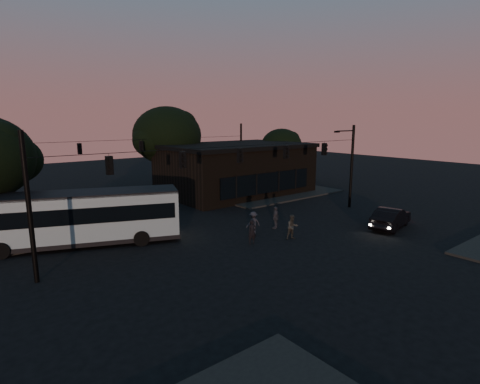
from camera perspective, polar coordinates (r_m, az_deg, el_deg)
ground at (r=23.99m, az=6.06°, el=-8.48°), size 120.00×120.00×0.00m
sidewalk_far_right at (r=41.79m, az=4.26°, el=0.06°), size 14.00×10.00×0.15m
building at (r=40.92m, az=-0.67°, el=3.59°), size 15.40×10.41×5.40m
tree_behind at (r=42.97m, az=-11.05°, el=8.41°), size 7.60×7.60×9.43m
tree_right at (r=48.20m, az=6.33°, el=6.95°), size 5.20×5.20×6.86m
signal_rig_near at (r=25.85m, az=-0.00°, el=3.15°), size 26.24×0.30×7.50m
signal_rig_far at (r=39.56m, az=-14.72°, el=5.16°), size 26.24×0.30×7.50m
bus at (r=26.01m, az=-23.12°, el=-3.33°), size 12.42×7.17×3.45m
car at (r=30.09m, az=22.00°, el=-3.66°), size 4.97×2.62×1.56m
pedestrian_a at (r=24.39m, az=1.88°, el=-6.09°), size 0.66×0.51×1.62m
pedestrian_b at (r=25.59m, az=7.98°, el=-5.29°), size 0.97×0.85×1.69m
pedestrian_c at (r=27.90m, az=5.45°, el=-3.88°), size 1.06×0.78×1.67m
pedestrian_d at (r=26.47m, az=2.03°, el=-4.72°), size 1.15×0.80×1.62m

